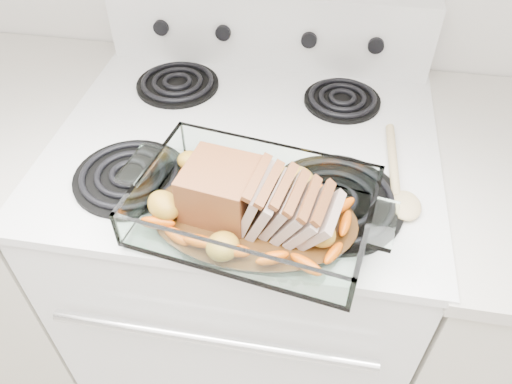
% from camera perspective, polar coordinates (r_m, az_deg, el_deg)
% --- Properties ---
extents(electric_range, '(0.78, 0.70, 1.12)m').
position_cam_1_polar(electric_range, '(1.36, -0.93, -8.76)').
color(electric_range, white).
rests_on(electric_range, ground).
extents(counter_left, '(0.58, 0.68, 0.93)m').
position_cam_1_polar(counter_left, '(1.59, -25.25, -5.02)').
color(counter_left, beige).
rests_on(counter_left, ground).
extents(counter_right, '(0.58, 0.68, 0.93)m').
position_cam_1_polar(counter_right, '(1.46, 26.39, -11.85)').
color(counter_right, beige).
rests_on(counter_right, ground).
extents(baking_dish, '(0.38, 0.25, 0.07)m').
position_cam_1_polar(baking_dish, '(0.84, -0.23, -2.33)').
color(baking_dish, white).
rests_on(baking_dish, electric_range).
extents(pork_roast, '(0.26, 0.11, 0.09)m').
position_cam_1_polar(pork_roast, '(0.82, -1.31, -0.67)').
color(pork_roast, brown).
rests_on(pork_roast, baking_dish).
extents(roast_vegetables, '(0.35, 0.19, 0.04)m').
position_cam_1_polar(roast_vegetables, '(0.86, -0.08, -0.23)').
color(roast_vegetables, '#D44A0A').
rests_on(roast_vegetables, baking_dish).
extents(wooden_spoon, '(0.06, 0.26, 0.02)m').
position_cam_1_polar(wooden_spoon, '(0.95, 16.08, 0.84)').
color(wooden_spoon, tan).
rests_on(wooden_spoon, electric_range).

